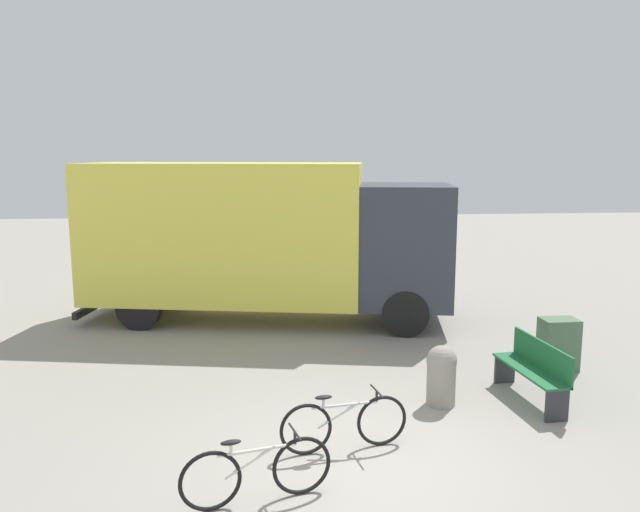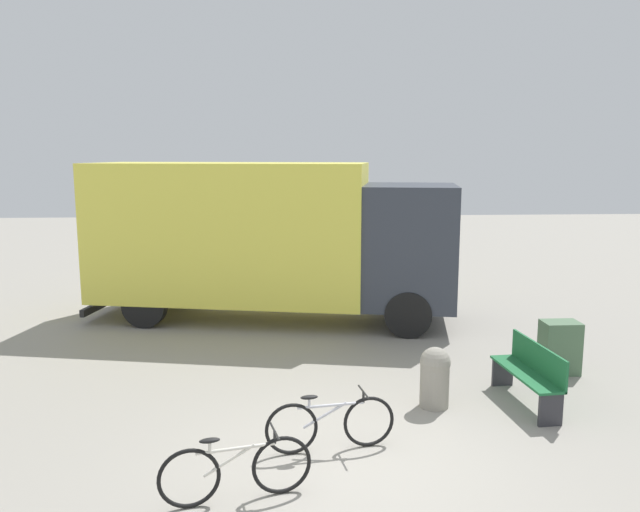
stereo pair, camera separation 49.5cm
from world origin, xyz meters
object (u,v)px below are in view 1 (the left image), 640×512
object	(u,v)px
bicycle_middle	(344,423)
bollard_near_bench	(441,373)
utility_box	(558,344)
delivery_truck	(262,236)
bicycle_near	(257,471)
park_bench	(534,368)

from	to	relation	value
bicycle_middle	bollard_near_bench	size ratio (longest dim) A/B	1.82
bollard_near_bench	utility_box	distance (m)	2.77
delivery_truck	bollard_near_bench	world-z (taller)	delivery_truck
bicycle_middle	bicycle_near	bearing A→B (deg)	-144.19
bollard_near_bench	utility_box	xyz separation A→B (m)	(2.45, 1.28, -0.04)
bicycle_near	utility_box	bearing A→B (deg)	22.04
delivery_truck	bicycle_near	bearing A→B (deg)	-80.09
bicycle_near	bollard_near_bench	bearing A→B (deg)	27.76
delivery_truck	bollard_near_bench	bearing A→B (deg)	-52.08
delivery_truck	park_bench	bearing A→B (deg)	-40.61
delivery_truck	utility_box	xyz separation A→B (m)	(4.99, -3.79, -1.45)
bicycle_middle	bollard_near_bench	world-z (taller)	bollard_near_bench
delivery_truck	bollard_near_bench	xyz separation A→B (m)	(2.53, -5.07, -1.42)
delivery_truck	bicycle_near	world-z (taller)	delivery_truck
bicycle_middle	utility_box	distance (m)	4.81
park_bench	utility_box	xyz separation A→B (m)	(1.03, 1.28, -0.06)
delivery_truck	park_bench	xyz separation A→B (m)	(3.96, -5.06, -1.40)
delivery_truck	bicycle_near	size ratio (longest dim) A/B	5.09
park_bench	bicycle_middle	xyz separation A→B (m)	(-3.06, -1.27, -0.15)
park_bench	bicycle_near	distance (m)	4.77
park_bench	bicycle_middle	bearing A→B (deg)	107.92
park_bench	bicycle_middle	distance (m)	3.31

